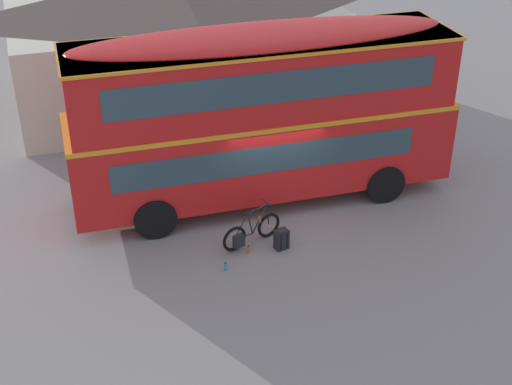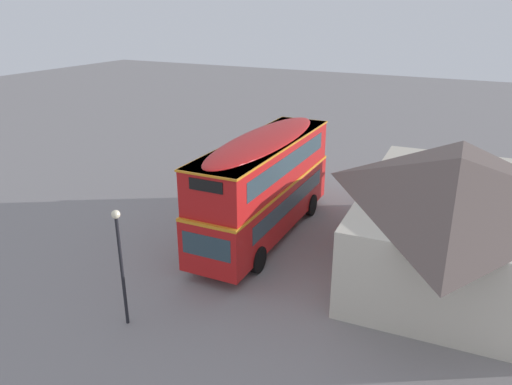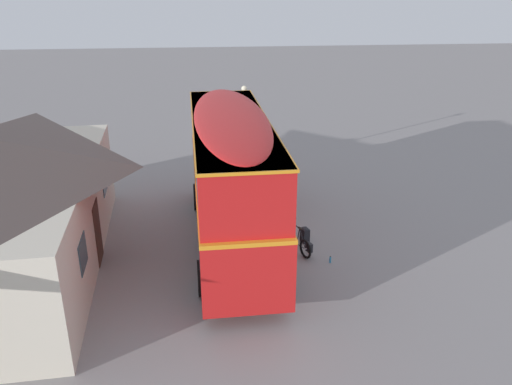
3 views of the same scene
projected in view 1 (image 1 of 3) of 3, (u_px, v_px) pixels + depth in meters
The scene contains 7 objects.
ground_plane at pixel (271, 212), 19.42m from camera, with size 120.00×120.00×0.00m, color gray.
double_decker_bus at pixel (262, 110), 18.81m from camera, with size 10.30×2.82×4.79m.
touring_bicycle at pixel (250, 232), 17.88m from camera, with size 1.65×0.84×1.04m.
backpack_on_ground at pixel (281, 238), 17.77m from camera, with size 0.39×0.36×0.58m.
water_bottle_blue_sports at pixel (225, 267), 17.04m from camera, with size 0.07×0.07×0.24m.
water_bottle_red_squeeze at pixel (248, 249), 17.69m from camera, with size 0.07×0.07×0.21m.
pub_building at pixel (176, 34), 25.37m from camera, with size 12.04×7.80×4.58m.
Camera 1 is at (-4.71, -15.87, 10.19)m, focal length 50.30 mm.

